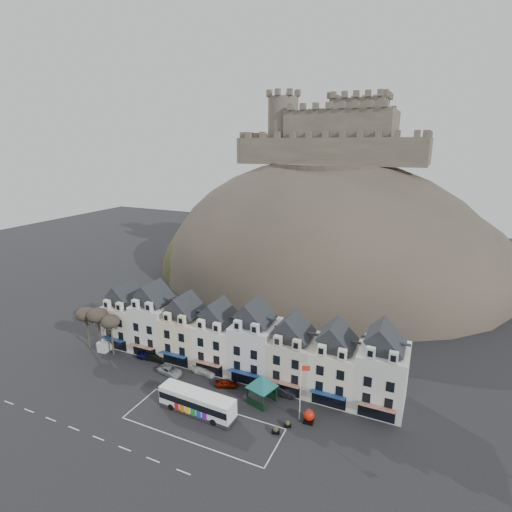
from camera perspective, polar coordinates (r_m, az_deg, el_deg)
The scene contains 21 objects.
ground at distance 60.82m, azimuth -10.04°, elevation -22.66°, with size 300.00×300.00×0.00m, color black.
coach_bay_markings at distance 60.72m, azimuth -7.63°, elevation -22.62°, with size 22.00×7.50×0.01m, color silver.
townhouse_terrace at distance 69.30m, azimuth -2.52°, elevation -11.99°, with size 54.40×9.35×11.80m.
castle_hill at distance 116.93m, azimuth 9.94°, elevation -3.13°, with size 100.00×76.00×68.00m.
castle at distance 117.74m, azimuth 11.46°, elevation 16.78°, with size 50.20×22.20×22.00m.
tree_left_far at distance 81.45m, azimuth -23.16°, elevation -7.68°, with size 3.61×3.61×8.24m.
tree_left_mid at distance 79.23m, azimuth -21.71°, elevation -7.91°, with size 3.78×3.78×8.64m.
tree_left_near at distance 77.48m, azimuth -20.09°, elevation -8.84°, with size 3.43×3.43×7.84m.
bus at distance 61.58m, azimuth -8.42°, elevation -19.89°, with size 11.86×3.21×3.32m.
bus_shelter at distance 61.87m, azimuth 0.84°, elevation -17.44°, with size 7.20×7.20×4.75m.
red_buoy at distance 60.30m, azimuth 7.55°, elevation -21.72°, with size 1.59×1.59×1.97m.
flagpole at distance 58.19m, azimuth 6.46°, elevation -18.28°, with size 1.22×0.52×8.90m.
white_van at distance 82.51m, azimuth -20.32°, elevation -11.61°, with size 2.21×4.42×1.95m.
planter_west at distance 58.45m, azimuth 2.83°, elevation -23.60°, with size 1.17×0.82×1.06m.
planter_east at distance 59.57m, azimuth 4.53°, elevation -22.81°, with size 1.08×0.83×0.97m.
car_navy at distance 76.65m, azimuth -15.02°, elevation -13.52°, with size 1.78×4.41×1.50m, color #0B0B39.
car_black at distance 75.87m, azimuth -14.19°, elevation -13.81°, with size 1.51×4.32×1.42m, color black.
car_silver at distance 71.48m, azimuth -12.20°, elevation -15.72°, with size 2.14×4.56×1.29m, color #A4A8AC.
car_white at distance 70.62m, azimuth -7.42°, elevation -15.90°, with size 1.79×4.40×1.28m, color silver.
car_maroon at distance 67.12m, azimuth -4.27°, elevation -17.68°, with size 1.46×3.62×1.23m, color #661305.
car_charcoal at distance 65.22m, azimuth 3.71°, elevation -18.64°, with size 1.58×4.53×1.49m, color black.
Camera 1 is at (28.43, -38.42, 37.61)m, focal length 28.00 mm.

